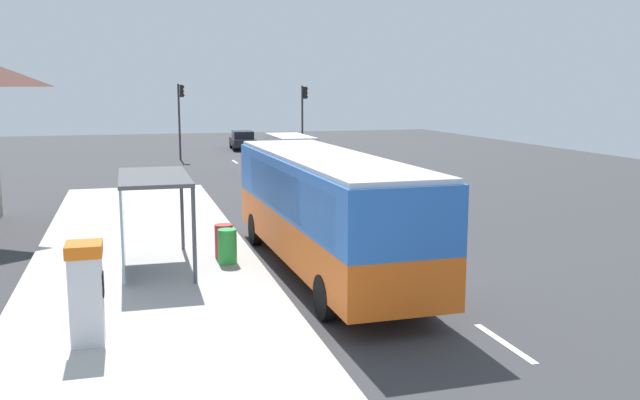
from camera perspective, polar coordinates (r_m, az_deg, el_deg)
The scene contains 19 objects.
ground_plane at distance 32.60m, azimuth -3.50°, elevation 0.42°, with size 56.00×92.00×0.04m, color #38383A.
sidewalk_platform at distance 20.11m, azimuth -14.24°, elevation -5.09°, with size 6.20×30.00×0.18m, color beige.
lane_stripe_seg_0 at distance 14.34m, azimuth 14.96°, elevation -11.33°, with size 0.16×2.20×0.01m, color silver.
lane_stripe_seg_1 at distance 18.59m, azimuth 7.10°, elevation -6.31°, with size 0.16×2.20×0.01m, color silver.
lane_stripe_seg_2 at distance 23.15m, azimuth 2.33°, elevation -3.14°, with size 0.16×2.20×0.01m, color silver.
lane_stripe_seg_3 at distance 27.85m, azimuth -0.83°, elevation -1.02°, with size 0.16×2.20×0.01m, color silver.
lane_stripe_seg_4 at distance 32.65m, azimuth -3.07°, elevation 0.49°, with size 0.16×2.20×0.01m, color silver.
lane_stripe_seg_5 at distance 37.50m, azimuth -4.73°, elevation 1.61°, with size 0.16×2.20×0.01m, color silver.
lane_stripe_seg_6 at distance 42.38m, azimuth -6.01°, elevation 2.47°, with size 0.16×2.20×0.01m, color silver.
lane_stripe_seg_7 at distance 47.29m, azimuth -7.03°, elevation 3.15°, with size 0.16×2.20×0.01m, color silver.
bus at distance 18.52m, azimuth 0.36°, elevation -0.48°, with size 2.72×11.06×3.21m.
white_van at distance 39.48m, azimuth -2.46°, elevation 3.97°, with size 2.07×5.22×2.30m.
sedan_near at distance 56.63m, azimuth -6.41°, elevation 4.96°, with size 2.05×4.50×1.52m.
ticket_machine at distance 13.81m, azimuth -18.73°, elevation -7.22°, with size 0.66×0.76×1.94m.
recycling_bin_green at distance 19.22m, azimuth -7.65°, elevation -3.81°, with size 0.52×0.52×0.95m, color green.
recycling_bin_red at distance 19.90m, azimuth -7.93°, elevation -3.36°, with size 0.52×0.52×0.95m, color red.
traffic_light_near_side at distance 49.71m, azimuth -1.36°, elevation 7.43°, with size 0.49×0.28×5.12m.
traffic_light_far_side at distance 49.12m, azimuth -11.45°, elevation 7.32°, with size 0.49×0.28×5.25m.
bus_shelter at distance 18.92m, azimuth -14.45°, elevation 0.22°, with size 1.80×4.00×2.50m.
Camera 1 is at (-6.73, -17.50, 4.97)m, focal length 38.78 mm.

